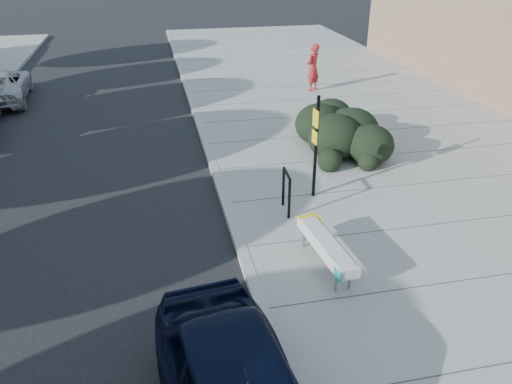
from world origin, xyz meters
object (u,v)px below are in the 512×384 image
(bench, at_px, (326,245))
(bike_rack, at_px, (286,188))
(pedestrian, at_px, (313,67))
(sign_post, at_px, (316,141))

(bench, bearing_deg, bike_rack, 89.03)
(pedestrian, bearing_deg, sign_post, 30.50)
(bench, bearing_deg, pedestrian, 68.12)
(bench, distance_m, bike_rack, 2.32)
(bike_rack, xyz_separation_m, pedestrian, (3.83, 9.90, 0.36))
(sign_post, bearing_deg, bike_rack, -149.79)
(bench, height_order, bike_rack, bike_rack)
(bike_rack, height_order, sign_post, sign_post)
(sign_post, relative_size, pedestrian, 1.33)
(bench, distance_m, sign_post, 3.17)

